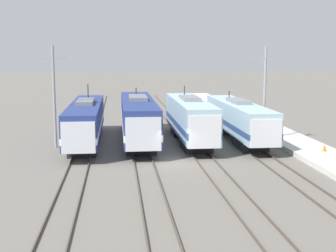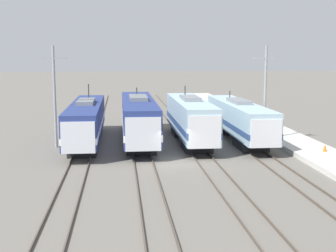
# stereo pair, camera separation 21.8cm
# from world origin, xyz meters

# --- Properties ---
(ground_plane) EXTENTS (400.00, 400.00, 0.00)m
(ground_plane) POSITION_xyz_m (0.00, 0.00, 0.00)
(ground_plane) COLOR #666059
(rail_pair_far_left) EXTENTS (1.50, 120.00, 0.15)m
(rail_pair_far_left) POSITION_xyz_m (-7.35, 0.00, 0.07)
(rail_pair_far_left) COLOR #4C4238
(rail_pair_far_left) RESTS_ON ground_plane
(rail_pair_center_left) EXTENTS (1.51, 120.00, 0.15)m
(rail_pair_center_left) POSITION_xyz_m (-2.45, 0.00, 0.07)
(rail_pair_center_left) COLOR #4C4238
(rail_pair_center_left) RESTS_ON ground_plane
(rail_pair_center_right) EXTENTS (1.51, 120.00, 0.15)m
(rail_pair_center_right) POSITION_xyz_m (2.45, 0.00, 0.07)
(rail_pair_center_right) COLOR #4C4238
(rail_pair_center_right) RESTS_ON ground_plane
(rail_pair_far_right) EXTENTS (1.50, 120.00, 0.15)m
(rail_pair_far_right) POSITION_xyz_m (7.35, 0.00, 0.07)
(rail_pair_far_right) COLOR #4C4238
(rail_pair_far_right) RESTS_ON ground_plane
(locomotive_far_left) EXTENTS (2.80, 18.18, 5.36)m
(locomotive_far_left) POSITION_xyz_m (-7.35, 8.23, 2.14)
(locomotive_far_left) COLOR black
(locomotive_far_left) RESTS_ON ground_plane
(locomotive_center_left) EXTENTS (3.04, 18.77, 4.92)m
(locomotive_center_left) POSITION_xyz_m (-2.45, 8.81, 2.26)
(locomotive_center_left) COLOR black
(locomotive_center_left) RESTS_ON ground_plane
(locomotive_center_right) EXTENTS (2.86, 16.14, 5.15)m
(locomotive_center_right) POSITION_xyz_m (2.45, 8.04, 2.25)
(locomotive_center_right) COLOR #232326
(locomotive_center_right) RESTS_ON ground_plane
(locomotive_far_right) EXTENTS (2.81, 17.72, 4.53)m
(locomotive_far_right) POSITION_xyz_m (7.35, 8.60, 2.07)
(locomotive_far_right) COLOR #232326
(locomotive_far_right) RESTS_ON ground_plane
(catenary_tower_left) EXTENTS (2.38, 0.24, 9.09)m
(catenary_tower_left) POSITION_xyz_m (-9.98, 7.09, 4.89)
(catenary_tower_left) COLOR gray
(catenary_tower_left) RESTS_ON ground_plane
(catenary_tower_right) EXTENTS (2.38, 0.24, 9.09)m
(catenary_tower_right) POSITION_xyz_m (9.29, 7.09, 4.89)
(catenary_tower_right) COLOR gray
(catenary_tower_right) RESTS_ON ground_plane
(platform) EXTENTS (4.00, 120.00, 0.41)m
(platform) POSITION_xyz_m (11.97, 0.00, 0.20)
(platform) COLOR beige
(platform) RESTS_ON ground_plane
(traffic_cone) EXTENTS (0.35, 0.35, 0.60)m
(traffic_cone) POSITION_xyz_m (12.56, 0.99, 0.71)
(traffic_cone) COLOR orange
(traffic_cone) RESTS_ON platform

